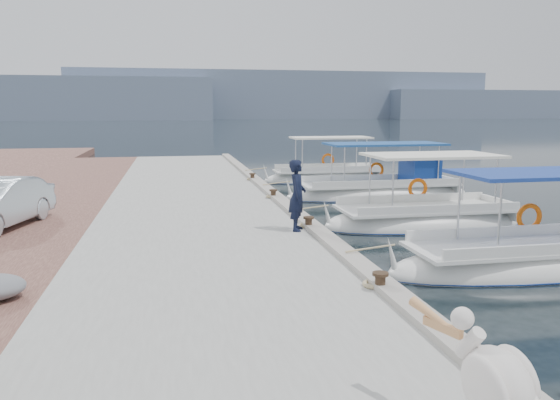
% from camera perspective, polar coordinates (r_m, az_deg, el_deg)
% --- Properties ---
extents(ground, '(400.00, 400.00, 0.00)m').
position_cam_1_polar(ground, '(13.05, 6.10, -6.51)').
color(ground, black).
rests_on(ground, ground).
extents(concrete_quay, '(6.00, 40.00, 0.50)m').
position_cam_1_polar(concrete_quay, '(17.31, -8.44, -1.74)').
color(concrete_quay, '#9B9B96').
rests_on(concrete_quay, ground).
extents(quay_curb, '(0.44, 40.00, 0.12)m').
position_cam_1_polar(quay_curb, '(17.60, 0.61, -0.42)').
color(quay_curb, '#9F988D').
rests_on(quay_curb, concrete_quay).
extents(cobblestone_strip, '(4.00, 40.00, 0.50)m').
position_cam_1_polar(cobblestone_strip, '(17.79, -24.75, -2.20)').
color(cobblestone_strip, brown).
rests_on(cobblestone_strip, ground).
extents(distant_hills, '(330.00, 60.00, 18.00)m').
position_cam_1_polar(distant_hills, '(216.09, -2.40, 10.50)').
color(distant_hills, slate).
rests_on(distant_hills, ground).
extents(fishing_caique_b, '(7.60, 2.18, 2.83)m').
position_cam_1_polar(fishing_caique_b, '(13.77, 25.81, -6.03)').
color(fishing_caique_b, white).
rests_on(fishing_caique_b, ground).
extents(fishing_caique_c, '(6.56, 2.52, 2.83)m').
position_cam_1_polar(fishing_caique_c, '(17.57, 14.84, -2.20)').
color(fishing_caique_c, white).
rests_on(fishing_caique_c, ground).
extents(fishing_caique_d, '(7.92, 2.36, 2.83)m').
position_cam_1_polar(fishing_caique_d, '(22.88, 10.53, 0.76)').
color(fishing_caique_d, white).
rests_on(fishing_caique_d, ground).
extents(fishing_caique_e, '(6.53, 1.98, 2.83)m').
position_cam_1_polar(fishing_caique_e, '(27.54, 4.95, 2.21)').
color(fishing_caique_e, white).
rests_on(fishing_caique_e, ground).
extents(mooring_bollards, '(0.28, 20.28, 0.33)m').
position_cam_1_polar(mooring_bollards, '(14.19, 3.00, -2.28)').
color(mooring_bollards, black).
rests_on(mooring_bollards, concrete_quay).
extents(pelican, '(0.83, 1.54, 1.20)m').
position_cam_1_polar(pelican, '(5.62, 21.36, -17.14)').
color(pelican, tan).
rests_on(pelican, concrete_quay).
extents(fisherman, '(0.61, 0.76, 1.82)m').
position_cam_1_polar(fisherman, '(13.91, 1.82, 0.50)').
color(fisherman, black).
rests_on(fisherman, concrete_quay).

